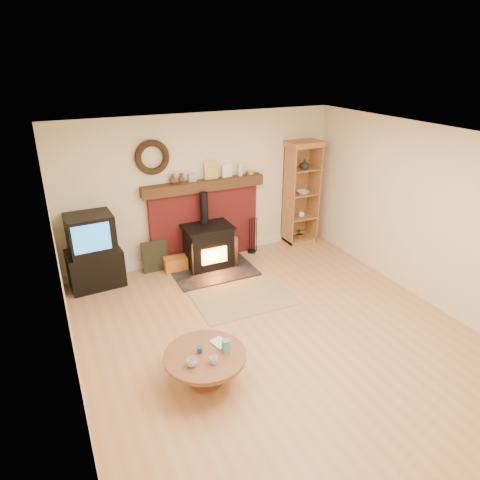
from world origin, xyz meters
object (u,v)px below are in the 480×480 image
curio_cabinet (300,193)px  wood_stove (209,247)px  tv_unit (93,252)px  coffee_table (205,360)px

curio_cabinet → wood_stove: bearing=-172.1°
tv_unit → curio_cabinet: (3.91, 0.09, 0.43)m
tv_unit → curio_cabinet: curio_cabinet is taller
wood_stove → curio_cabinet: size_ratio=0.69×
tv_unit → curio_cabinet: 3.94m
wood_stove → coffee_table: size_ratio=1.50×
tv_unit → coffee_table: bearing=-74.9°
tv_unit → coffee_table: size_ratio=1.31×
curio_cabinet → coffee_table: curio_cabinet is taller
wood_stove → curio_cabinet: curio_cabinet is taller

